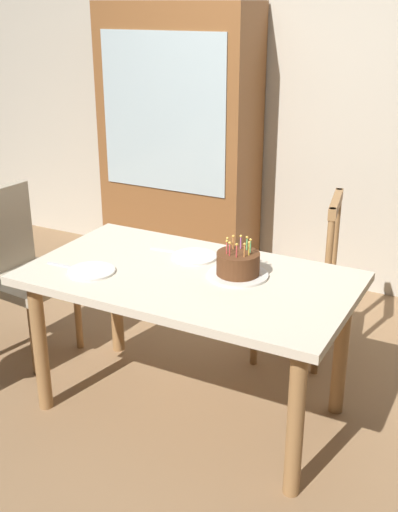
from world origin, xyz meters
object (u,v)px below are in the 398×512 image
object	(u,v)px
birthday_cake	(238,265)
plate_far_side	(194,257)
chair_spindle_back	(298,281)
dining_table	(189,294)
plate_near_celebrant	(91,271)
china_cabinet	(179,144)
chair_upholstered	(19,263)

from	to	relation	value
birthday_cake	plate_far_side	size ratio (longest dim) A/B	1.27
birthday_cake	chair_spindle_back	world-z (taller)	chair_spindle_back
dining_table	plate_near_celebrant	size ratio (longest dim) A/B	6.81
plate_far_side	dining_table	bearing A→B (deg)	-68.43
dining_table	birthday_cake	distance (m)	0.27
dining_table	chair_spindle_back	world-z (taller)	chair_spindle_back
plate_far_side	china_cabinet	bearing A→B (deg)	121.80
plate_far_side	chair_spindle_back	size ratio (longest dim) A/B	0.23
chair_spindle_back	birthday_cake	bearing A→B (deg)	-96.23
birthday_cake	plate_near_celebrant	distance (m)	0.68
chair_upholstered	china_cabinet	distance (m)	1.54
plate_far_side	chair_upholstered	distance (m)	1.09
dining_table	chair_upholstered	xyz separation A→B (m)	(-1.14, 0.09, -0.10)
dining_table	china_cabinet	xyz separation A→B (m)	(-0.92, 1.56, 0.32)
chair_upholstered	chair_spindle_back	bearing A→B (deg)	24.84
plate_near_celebrant	chair_upholstered	world-z (taller)	chair_upholstered
plate_near_celebrant	birthday_cake	bearing A→B (deg)	24.07
chair_upholstered	plate_far_side	bearing A→B (deg)	5.24
birthday_cake	plate_near_celebrant	bearing A→B (deg)	-155.93
chair_spindle_back	chair_upholstered	size ratio (longest dim) A/B	1.00
chair_spindle_back	china_cabinet	size ratio (longest dim) A/B	0.50
china_cabinet	birthday_cake	bearing A→B (deg)	-52.55
birthday_cake	chair_spindle_back	size ratio (longest dim) A/B	0.29
chair_spindle_back	china_cabinet	xyz separation A→B (m)	(-1.20, 0.81, 0.49)
chair_upholstered	china_cabinet	world-z (taller)	china_cabinet
dining_table	plate_far_side	distance (m)	0.23
china_cabinet	chair_spindle_back	bearing A→B (deg)	-34.04
chair_spindle_back	plate_far_side	bearing A→B (deg)	-122.24
birthday_cake	chair_upholstered	bearing A→B (deg)	179.73
birthday_cake	chair_spindle_back	bearing A→B (deg)	83.77
chair_upholstered	china_cabinet	xyz separation A→B (m)	(0.22, 1.47, 0.42)
plate_far_side	china_cabinet	xyz separation A→B (m)	(-0.85, 1.37, 0.21)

